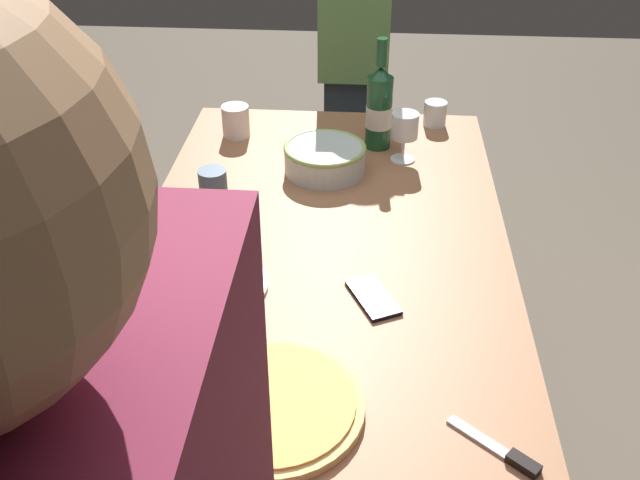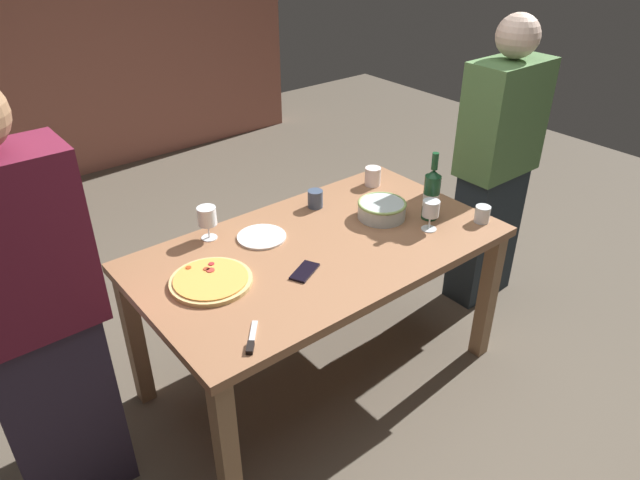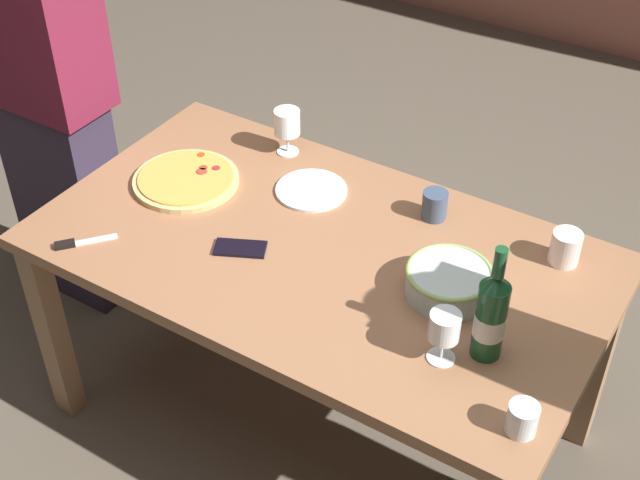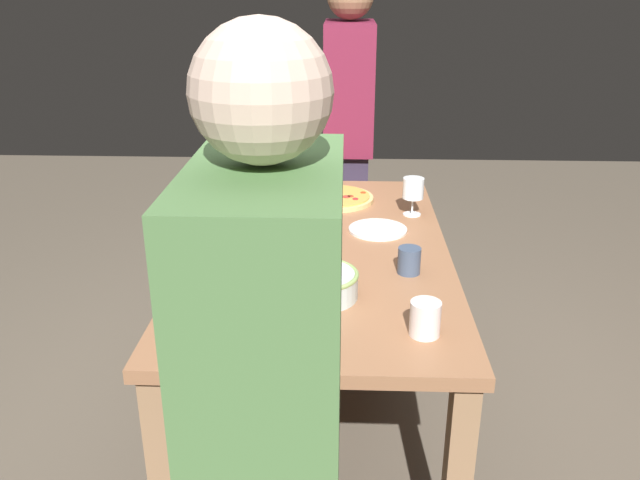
# 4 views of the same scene
# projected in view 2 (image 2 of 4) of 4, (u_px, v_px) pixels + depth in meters

# --- Properties ---
(ground_plane) EXTENTS (8.00, 8.00, 0.00)m
(ground_plane) POSITION_uv_depth(u_px,v_px,m) (320.00, 372.00, 2.92)
(ground_plane) COLOR brown
(dining_table) EXTENTS (1.60, 0.90, 0.75)m
(dining_table) POSITION_uv_depth(u_px,v_px,m) (320.00, 263.00, 2.58)
(dining_table) COLOR #966544
(dining_table) RESTS_ON ground
(brick_wall_back) EXTENTS (4.01, 0.16, 2.55)m
(brick_wall_back) POSITION_uv_depth(u_px,v_px,m) (55.00, 15.00, 4.40)
(brick_wall_back) COLOR #9D5B4B
(brick_wall_back) RESTS_ON ground
(pizza) EXTENTS (0.33, 0.33, 0.03)m
(pizza) POSITION_uv_depth(u_px,v_px,m) (211.00, 281.00, 2.28)
(pizza) COLOR #D9B570
(pizza) RESTS_ON dining_table
(serving_bowl) EXTENTS (0.23, 0.23, 0.08)m
(serving_bowl) POSITION_uv_depth(u_px,v_px,m) (382.00, 209.00, 2.73)
(serving_bowl) COLOR silver
(serving_bowl) RESTS_ON dining_table
(wine_bottle) EXTENTS (0.08, 0.08, 0.33)m
(wine_bottle) POSITION_uv_depth(u_px,v_px,m) (431.00, 194.00, 2.68)
(wine_bottle) COLOR #184827
(wine_bottle) RESTS_ON dining_table
(wine_glass_near_pizza) EXTENTS (0.08, 0.08, 0.14)m
(wine_glass_near_pizza) POSITION_uv_depth(u_px,v_px,m) (431.00, 210.00, 2.60)
(wine_glass_near_pizza) COLOR white
(wine_glass_near_pizza) RESTS_ON dining_table
(wine_glass_by_bottle) EXTENTS (0.08, 0.08, 0.15)m
(wine_glass_by_bottle) POSITION_uv_depth(u_px,v_px,m) (207.00, 218.00, 2.53)
(wine_glass_by_bottle) COLOR white
(wine_glass_by_bottle) RESTS_ON dining_table
(cup_amber) EXTENTS (0.08, 0.08, 0.10)m
(cup_amber) POSITION_uv_depth(u_px,v_px,m) (373.00, 176.00, 3.03)
(cup_amber) COLOR silver
(cup_amber) RESTS_ON dining_table
(cup_ceramic) EXTENTS (0.07, 0.07, 0.09)m
(cup_ceramic) POSITION_uv_depth(u_px,v_px,m) (315.00, 199.00, 2.82)
(cup_ceramic) COLOR #3F4E67
(cup_ceramic) RESTS_ON dining_table
(cup_spare) EXTENTS (0.07, 0.07, 0.08)m
(cup_spare) POSITION_uv_depth(u_px,v_px,m) (482.00, 214.00, 2.69)
(cup_spare) COLOR white
(cup_spare) RESTS_ON dining_table
(side_plate) EXTENTS (0.22, 0.22, 0.01)m
(side_plate) POSITION_uv_depth(u_px,v_px,m) (262.00, 237.00, 2.58)
(side_plate) COLOR white
(side_plate) RESTS_ON dining_table
(cell_phone) EXTENTS (0.16, 0.13, 0.01)m
(cell_phone) POSITION_uv_depth(u_px,v_px,m) (305.00, 271.00, 2.35)
(cell_phone) COLOR black
(cell_phone) RESTS_ON dining_table
(pizza_knife) EXTENTS (0.13, 0.15, 0.02)m
(pizza_knife) POSITION_uv_depth(u_px,v_px,m) (251.00, 341.00, 1.98)
(pizza_knife) COLOR silver
(pizza_knife) RESTS_ON dining_table
(person_host) EXTENTS (0.45, 0.24, 1.66)m
(person_host) POSITION_uv_depth(u_px,v_px,m) (33.00, 322.00, 1.93)
(person_host) COLOR #33293C
(person_host) RESTS_ON ground
(person_guest_left) EXTENTS (0.45, 0.24, 1.59)m
(person_guest_left) POSITION_uv_depth(u_px,v_px,m) (496.00, 168.00, 3.12)
(person_guest_left) COLOR #1F2831
(person_guest_left) RESTS_ON ground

